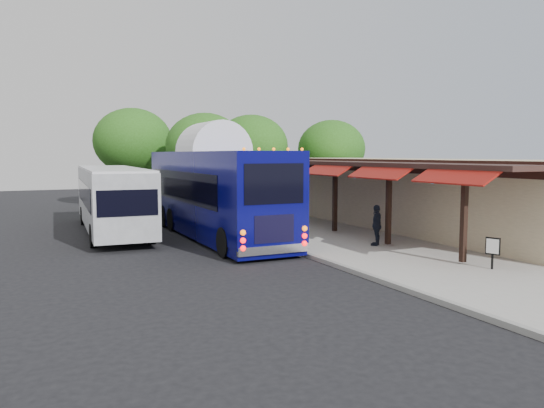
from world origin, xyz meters
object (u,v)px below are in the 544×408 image
ped_d (231,200)px  ped_c (377,225)px  ped_a (280,220)px  sign_board (493,248)px  coach_bus (214,188)px  city_bus (112,197)px  ped_b (287,217)px

ped_d → ped_c: bearing=85.5°
ped_a → ped_d: (1.84, 10.60, -0.06)m
ped_a → sign_board: size_ratio=1.66×
coach_bus → city_bus: bearing=140.5°
ped_a → ped_b: ped_a is taller
coach_bus → city_bus: coach_bus is taller
coach_bus → ped_d: bearing=64.0°
coach_bus → sign_board: bearing=-63.3°
sign_board → ped_d: bearing=72.9°
city_bus → ped_d: bearing=32.2°
ped_b → ped_c: size_ratio=0.93×
coach_bus → ped_c: coach_bus is taller
coach_bus → ped_c: bearing=-50.3°
city_bus → ped_a: bearing=-42.3°
coach_bus → ped_a: coach_bus is taller
ped_a → ped_d: 10.76m
ped_c → ped_d: 13.78m
ped_c → coach_bus: bearing=-89.6°
ped_a → ped_c: (2.80, -3.15, -0.02)m
city_bus → ped_c: city_bus is taller
ped_d → city_bus: bearing=20.4°
city_bus → ped_b: bearing=-30.7°
ped_a → sign_board: 9.08m
ped_a → ped_b: (1.05, 1.40, -0.08)m
coach_bus → ped_c: size_ratio=8.04×
city_bus → ped_c: 12.93m
city_bus → ped_d: city_bus is taller
coach_bus → ped_b: (3.10, -1.41, -1.36)m
ped_a → coach_bus: bearing=106.5°
ped_d → sign_board: ped_d is taller
ped_b → ped_c: ped_c is taller
city_bus → ped_b: city_bus is taller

